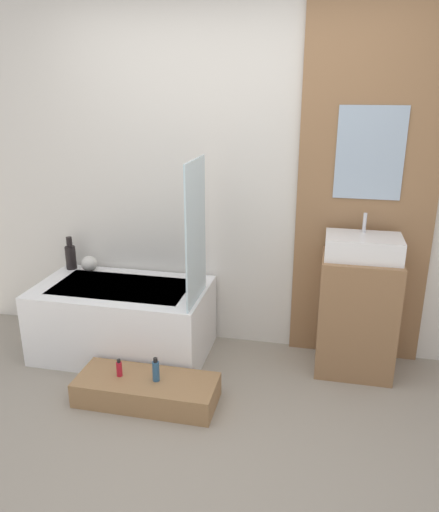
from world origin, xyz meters
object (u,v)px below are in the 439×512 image
(vase_round_light, at_px, (89,264))
(sink, at_px, (363,247))
(wooden_step_bench, at_px, (147,390))
(bathtub, at_px, (124,319))
(vase_tall_dark, at_px, (71,256))
(bottle_soap_secondary, at_px, (156,370))
(bottle_soap_primary, at_px, (119,368))

(vase_round_light, bearing_deg, sink, -3.24)
(wooden_step_bench, xyz_separation_m, vase_round_light, (-0.74, 0.80, 0.51))
(bathtub, relative_size, wooden_step_bench, 1.40)
(vase_tall_dark, bearing_deg, bathtub, -26.45)
(vase_tall_dark, relative_size, bottle_soap_secondary, 1.64)
(sink, relative_size, bottle_soap_primary, 4.19)
(bathtub, relative_size, bottle_soap_primary, 10.66)
(bottle_soap_primary, distance_m, bottle_soap_secondary, 0.25)
(bathtub, distance_m, bottle_soap_primary, 0.59)
(bottle_soap_primary, bearing_deg, vase_tall_dark, 131.76)
(wooden_step_bench, height_order, vase_round_light, vase_round_light)
(wooden_step_bench, bearing_deg, bottle_soap_primary, 180.00)
(bathtub, xyz_separation_m, bottle_soap_secondary, (0.44, -0.55, -0.04))
(sink, distance_m, bottle_soap_secondary, 1.55)
(wooden_step_bench, height_order, bottle_soap_secondary, bottle_soap_secondary)
(bathtub, bearing_deg, sink, 4.43)
(vase_tall_dark, bearing_deg, wooden_step_bench, -42.02)
(vase_tall_dark, distance_m, vase_round_light, 0.17)
(sink, relative_size, vase_round_light, 4.00)
(bottle_soap_primary, bearing_deg, sink, 25.07)
(vase_tall_dark, distance_m, bottle_soap_secondary, 1.34)
(bottle_soap_primary, xyz_separation_m, bottle_soap_secondary, (0.24, -0.00, 0.02))
(bathtub, height_order, bottle_soap_secondary, bathtub)
(bathtub, xyz_separation_m, vase_tall_dark, (-0.53, 0.26, 0.37))
(bathtub, height_order, sink, sink)
(vase_round_light, xyz_separation_m, bottle_soap_primary, (0.57, -0.80, -0.38))
(bathtub, bearing_deg, wooden_step_bench, -55.73)
(vase_round_light, relative_size, bottle_soap_primary, 1.05)
(wooden_step_bench, distance_m, vase_tall_dark, 1.34)
(bottle_soap_primary, bearing_deg, bottle_soap_secondary, -0.00)
(sink, height_order, vase_round_light, sink)
(wooden_step_bench, relative_size, vase_tall_dark, 3.42)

